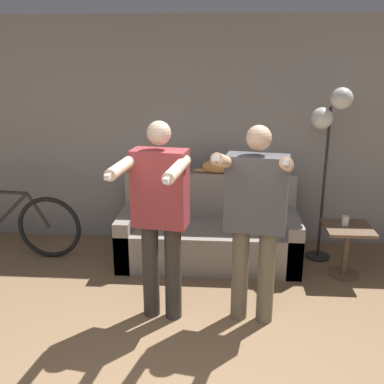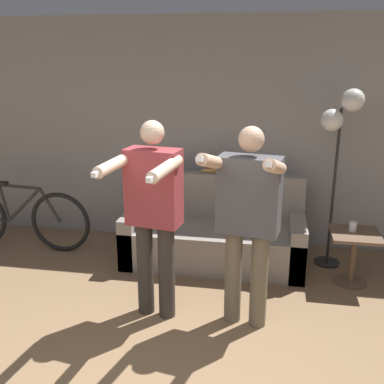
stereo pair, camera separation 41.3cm
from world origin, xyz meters
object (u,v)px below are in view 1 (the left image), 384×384
cat (220,166)px  person_left (160,210)px  cup (345,221)px  floor_lamp (330,123)px  side_table (347,240)px  bicycle (4,225)px  couch (209,235)px  person_right (255,212)px

cat → person_left: bearing=-108.0°
cat → cup: 1.43m
person_left → floor_lamp: bearing=48.0°
side_table → bicycle: 3.67m
person_left → cat: size_ratio=3.40×
floor_lamp → cup: bearing=-67.4°
couch → person_left: bearing=-107.3°
couch → bicycle: couch is taller
side_table → person_left: bearing=-153.1°
couch → person_left: (-0.36, -1.16, 0.69)m
person_left → bicycle: size_ratio=0.98×
person_left → side_table: (1.76, 0.89, -0.60)m
cat → side_table: cat is taller
cup → bicycle: size_ratio=0.06×
couch → cat: (0.11, 0.28, 0.71)m
couch → cup: couch is taller
person_right → bicycle: 2.95m
cat → cup: bearing=-21.5°
cat → side_table: (1.29, -0.55, -0.62)m
bicycle → floor_lamp: bearing=3.3°
person_left → cup: bearing=37.0°
person_right → cat: person_right is taller
cup → couch: bearing=171.0°
person_left → couch: bearing=81.4°
cat → bicycle: size_ratio=0.29×
floor_lamp → bicycle: 3.68m
cat → bicycle: 2.48m
couch → cat: size_ratio=3.83×
couch → side_table: bearing=-10.6°
side_table → floor_lamp: bearing=113.1°
cat → person_right: bearing=-78.3°
person_left → floor_lamp: 2.12m
cat → floor_lamp: 1.24m
person_left → cat: (0.47, 1.44, 0.03)m
floor_lamp → bicycle: floor_lamp is taller
person_left → bicycle: 2.28m
side_table → bicycle: (-3.66, 0.20, -0.01)m
floor_lamp → cup: (0.15, -0.36, -0.93)m
person_left → person_right: size_ratio=1.01×
person_right → floor_lamp: 1.63m
side_table → cup: 0.20m
bicycle → person_left: bearing=-30.0°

